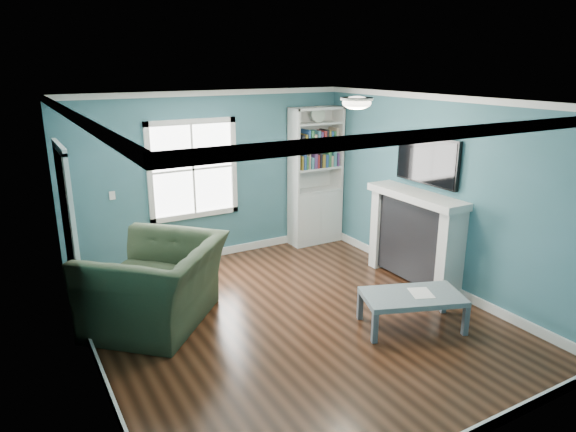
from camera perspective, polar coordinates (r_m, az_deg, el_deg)
floor at (r=6.31m, az=0.65°, el=-11.57°), size 5.00×5.00×0.00m
room_walls at (r=5.74m, az=0.70°, el=2.48°), size 5.00×5.00×5.00m
trim at (r=5.83m, az=0.69°, el=-0.80°), size 4.50×5.00×2.60m
window at (r=7.85m, az=-10.51°, el=5.11°), size 1.40×0.06×1.50m
bookshelf at (r=8.70m, az=3.04°, el=2.93°), size 0.90×0.35×2.31m
fireplace at (r=7.38m, az=13.91°, el=-2.41°), size 0.44×1.58×1.30m
tv at (r=7.20m, az=15.22°, el=5.99°), size 0.06×1.10×0.65m
door at (r=6.51m, az=-23.13°, el=-1.82°), size 0.12×0.98×2.17m
ceiling_fixture at (r=6.16m, az=7.65°, el=12.45°), size 0.38×0.38×0.15m
light_switch at (r=7.61m, az=-18.94°, el=2.17°), size 0.08×0.01×0.12m
recliner at (r=6.19m, az=-14.50°, el=-5.95°), size 1.75×1.78×1.32m
coffee_table at (r=6.20m, az=13.65°, el=-8.90°), size 1.28×0.98×0.41m
paper_sheet at (r=6.23m, az=14.57°, el=-8.28°), size 0.34×0.38×0.00m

